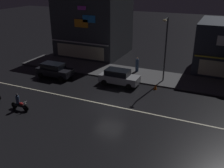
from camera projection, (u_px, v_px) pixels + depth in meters
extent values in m
plane|color=black|center=(110.00, 105.00, 23.40)|extent=(140.00, 140.00, 0.00)
cube|color=beige|center=(110.00, 105.00, 23.39)|extent=(30.30, 0.16, 0.01)
cube|color=#4C4C4F|center=(139.00, 75.00, 30.52)|extent=(31.90, 4.69, 0.14)
cube|color=#383A3F|center=(94.00, 24.00, 38.11)|extent=(9.30, 8.58, 8.86)
cube|color=white|center=(79.00, 43.00, 35.10)|extent=(8.84, 0.24, 0.12)
cube|color=#268CF2|center=(89.00, 19.00, 33.28)|extent=(1.86, 0.08, 0.94)
cube|color=#D83FD8|center=(82.00, 8.00, 33.16)|extent=(1.24, 0.08, 0.50)
cube|color=orange|center=(81.00, 23.00, 33.99)|extent=(2.06, 0.08, 1.07)
cube|color=beige|center=(80.00, 52.00, 35.65)|extent=(7.44, 0.06, 1.80)
cylinder|color=#47494C|center=(165.00, 50.00, 27.44)|extent=(0.16, 0.16, 6.99)
cube|color=#47494C|center=(167.00, 19.00, 25.55)|extent=(0.10, 1.40, 0.10)
ellipsoid|color=#F9E099|center=(165.00, 21.00, 25.00)|extent=(0.44, 0.32, 0.20)
cylinder|color=#334766|center=(137.00, 65.00, 31.29)|extent=(0.40, 0.40, 1.55)
sphere|color=tan|center=(137.00, 58.00, 30.95)|extent=(0.22, 0.22, 0.22)
cube|color=black|center=(55.00, 71.00, 29.88)|extent=(4.30, 1.78, 0.76)
cube|color=black|center=(53.00, 66.00, 29.70)|extent=(2.58, 1.57, 0.60)
cube|color=#F9F2CC|center=(73.00, 72.00, 29.55)|extent=(0.08, 0.20, 0.12)
cube|color=#F9F2CC|center=(67.00, 75.00, 28.53)|extent=(0.08, 0.20, 0.12)
cylinder|color=black|center=(70.00, 74.00, 30.24)|extent=(0.62, 0.20, 0.62)
cylinder|color=black|center=(61.00, 79.00, 28.74)|extent=(0.62, 0.20, 0.62)
cylinder|color=black|center=(50.00, 71.00, 31.31)|extent=(0.62, 0.20, 0.62)
cylinder|color=black|center=(41.00, 75.00, 29.81)|extent=(0.62, 0.20, 0.62)
cube|color=#9EA0A5|center=(119.00, 78.00, 27.79)|extent=(4.30, 1.78, 0.76)
cube|color=black|center=(118.00, 72.00, 27.61)|extent=(2.58, 1.57, 0.60)
cube|color=#F9F2CC|center=(140.00, 79.00, 27.46)|extent=(0.08, 0.20, 0.12)
cube|color=#F9F2CC|center=(136.00, 83.00, 26.44)|extent=(0.08, 0.20, 0.12)
cylinder|color=black|center=(134.00, 81.00, 28.15)|extent=(0.62, 0.20, 0.62)
cylinder|color=black|center=(129.00, 87.00, 26.65)|extent=(0.62, 0.20, 0.62)
cylinder|color=black|center=(111.00, 77.00, 29.23)|extent=(0.62, 0.20, 0.62)
cylinder|color=black|center=(104.00, 82.00, 27.73)|extent=(0.62, 0.20, 0.62)
cylinder|color=black|center=(26.00, 108.00, 22.29)|extent=(0.60, 0.08, 0.60)
cylinder|color=black|center=(14.00, 105.00, 22.78)|extent=(0.60, 0.10, 0.60)
cube|color=black|center=(20.00, 106.00, 22.49)|extent=(1.30, 0.14, 0.20)
ellipsoid|color=red|center=(21.00, 104.00, 22.33)|extent=(0.44, 0.26, 0.24)
cube|color=black|center=(18.00, 104.00, 22.51)|extent=(0.56, 0.22, 0.10)
cylinder|color=slate|center=(24.00, 102.00, 22.09)|extent=(0.03, 0.60, 0.03)
sphere|color=white|center=(25.00, 104.00, 22.10)|extent=(0.14, 0.14, 0.14)
cylinder|color=#334766|center=(18.00, 100.00, 22.34)|extent=(0.32, 0.32, 0.70)
sphere|color=#333338|center=(17.00, 95.00, 22.16)|extent=(0.22, 0.22, 0.22)
cone|color=orange|center=(155.00, 87.00, 26.70)|extent=(0.36, 0.36, 0.55)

